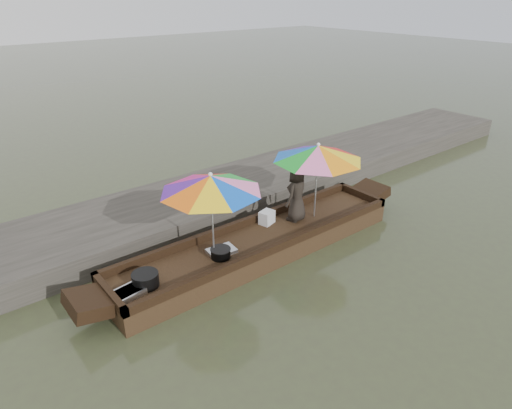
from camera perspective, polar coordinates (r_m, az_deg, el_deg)
water at (r=8.66m, az=0.42°, el=-6.20°), size 80.00×80.00×0.00m
dock at (r=10.14m, az=-7.43°, el=0.18°), size 22.00×2.20×0.50m
boat_hull at (r=8.57m, az=0.42°, el=-5.21°), size 5.88×1.20×0.35m
cooking_pot at (r=7.36m, az=-13.66°, el=-9.10°), size 0.42×0.42×0.22m
tray_crayfish at (r=7.26m, az=-15.65°, el=-10.56°), size 0.53×0.40×0.09m
tray_scallop at (r=8.05m, az=-4.33°, el=-5.79°), size 0.52×0.38×0.06m
charcoal_grill at (r=7.88m, az=-4.44°, el=-6.12°), size 0.34×0.34×0.16m
supply_bag at (r=8.93m, az=1.36°, el=-1.62°), size 0.33×0.29×0.26m
vendor at (r=8.92m, az=5.12°, el=1.39°), size 0.64×0.51×1.14m
umbrella_bow at (r=7.59m, az=-5.49°, el=-1.45°), size 2.00×2.00×1.55m
umbrella_stern at (r=9.02m, az=7.53°, el=2.95°), size 2.19×2.19×1.55m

